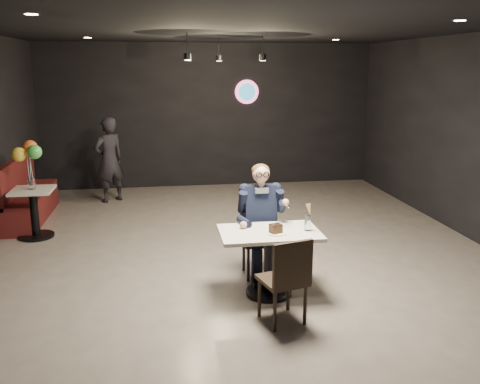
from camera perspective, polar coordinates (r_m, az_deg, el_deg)
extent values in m
plane|color=gray|center=(6.87, 0.36, -7.59)|extent=(9.00, 9.00, 0.00)
cube|color=black|center=(8.38, -1.89, 16.37)|extent=(1.40, 1.20, 0.36)
cube|color=silver|center=(5.76, 3.28, -7.95)|extent=(1.10, 0.70, 0.75)
cube|color=black|center=(6.23, 2.23, -5.38)|extent=(0.42, 0.46, 0.92)
cube|color=black|center=(5.16, 4.78, -9.63)|extent=(0.53, 0.55, 0.92)
cube|color=black|center=(6.15, 2.26, -3.09)|extent=(0.60, 0.80, 1.44)
cylinder|color=white|center=(5.55, 4.12, -4.61)|extent=(0.23, 0.23, 0.01)
cube|color=black|center=(5.53, 4.04, -4.14)|extent=(0.15, 0.14, 0.09)
ellipsoid|color=#2E8D38|center=(5.49, 4.09, -3.89)|extent=(0.06, 0.04, 0.01)
cylinder|color=silver|center=(5.67, 7.60, -3.48)|extent=(0.07, 0.07, 0.17)
cone|color=#D9B159|center=(5.60, 7.79, -1.96)|extent=(0.08, 0.08, 0.13)
cube|color=#480F13|center=(9.21, -22.60, 0.24)|extent=(0.51, 2.05, 1.03)
cube|color=silver|center=(8.23, -22.06, -2.29)|extent=(0.59, 0.59, 0.73)
cylinder|color=silver|center=(8.12, -22.35, 0.85)|extent=(0.11, 0.11, 0.16)
cube|color=yellow|center=(8.05, -22.60, 3.51)|extent=(0.38, 0.38, 0.63)
imported|color=black|center=(9.92, -14.47, 3.51)|extent=(0.70, 0.65, 1.61)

